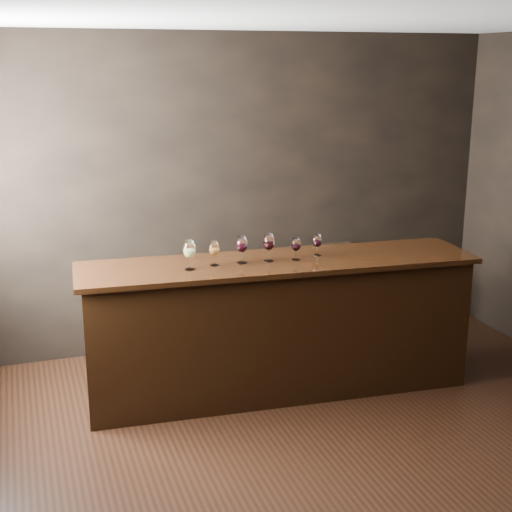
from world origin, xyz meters
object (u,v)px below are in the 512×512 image
object	(u,v)px
glass_amber	(214,249)
glass_red_b	(269,243)
glass_red_a	(242,245)
back_bar_shelf	(239,302)
glass_red_c	(296,245)
glass_white	(189,250)
glass_red_d	(317,241)
bar_counter	(278,329)

from	to	relation	value
glass_amber	glass_red_b	bearing A→B (deg)	-2.30
glass_red_b	glass_amber	bearing A→B (deg)	177.70
glass_red_a	glass_red_b	bearing A→B (deg)	-3.70
back_bar_shelf	glass_red_a	xyz separation A→B (m)	(-0.27, -0.94, 0.79)
back_bar_shelf	glass_red_c	bearing A→B (deg)	-81.76
glass_red_a	back_bar_shelf	bearing A→B (deg)	73.76
back_bar_shelf	glass_red_c	size ratio (longest dim) A/B	13.77
glass_white	glass_amber	xyz separation A→B (m)	(0.20, 0.05, -0.02)
glass_amber	glass_red_a	xyz separation A→B (m)	(0.21, -0.00, 0.01)
glass_red_c	glass_red_d	world-z (taller)	glass_red_c
glass_amber	glass_red_b	distance (m)	0.43
glass_amber	glass_red_c	distance (m)	0.63
bar_counter	glass_red_b	xyz separation A→B (m)	(-0.08, 0.01, 0.70)
glass_white	glass_red_d	bearing A→B (deg)	3.13
bar_counter	back_bar_shelf	xyz separation A→B (m)	(-0.02, 0.96, -0.09)
bar_counter	back_bar_shelf	world-z (taller)	bar_counter
glass_amber	glass_red_d	distance (m)	0.84
bar_counter	back_bar_shelf	bearing A→B (deg)	95.19
glass_red_c	glass_red_d	xyz separation A→B (m)	(0.20, 0.07, -0.00)
glass_red_c	bar_counter	bearing A→B (deg)	166.77
glass_amber	glass_red_b	xyz separation A→B (m)	(0.42, -0.02, 0.02)
glass_white	glass_red_d	xyz separation A→B (m)	(1.03, 0.06, -0.03)
glass_white	glass_red_a	distance (m)	0.41
glass_red_a	glass_amber	bearing A→B (deg)	179.08
back_bar_shelf	glass_amber	distance (m)	1.31
bar_counter	glass_amber	xyz separation A→B (m)	(-0.50, 0.02, 0.68)
glass_red_a	glass_red_d	bearing A→B (deg)	1.36
glass_red_b	glass_red_c	xyz separation A→B (m)	(0.21, -0.04, -0.03)
back_bar_shelf	glass_red_a	world-z (taller)	glass_red_a
back_bar_shelf	glass_white	size ratio (longest dim) A/B	10.85
glass_red_b	bar_counter	bearing A→B (deg)	-5.41
glass_white	glass_red_a	size ratio (longest dim) A/B	1.07
back_bar_shelf	glass_white	bearing A→B (deg)	-124.91
glass_red_a	glass_red_c	xyz separation A→B (m)	(0.42, -0.05, -0.02)
bar_counter	glass_red_c	size ratio (longest dim) A/B	17.23
bar_counter	glass_red_c	distance (m)	0.69
glass_red_a	glass_white	bearing A→B (deg)	-174.22
bar_counter	glass_red_a	world-z (taller)	glass_red_a
glass_amber	glass_red_b	world-z (taller)	glass_red_b
bar_counter	glass_red_b	world-z (taller)	glass_red_b
glass_red_c	back_bar_shelf	bearing A→B (deg)	98.24
glass_red_a	glass_red_b	xyz separation A→B (m)	(0.21, -0.01, 0.00)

